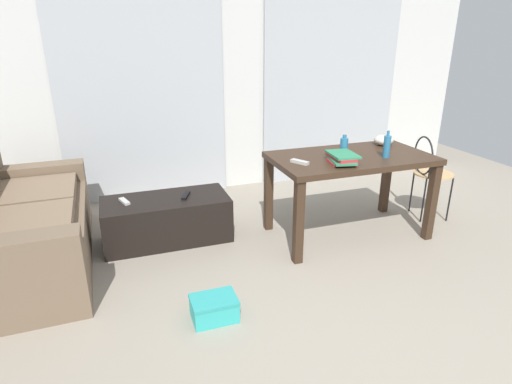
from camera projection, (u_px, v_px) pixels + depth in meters
The scene contains 15 objects.
ground_plane at pixel (314, 257), 3.48m from camera, with size 7.46×7.46×0.00m, color gray.
wall_back at pixel (241, 79), 4.76m from camera, with size 5.78×0.10×2.51m, color silver.
curtains at pixel (244, 91), 4.73m from camera, with size 3.95×0.03×2.27m.
couch at pixel (20, 230), 3.25m from camera, with size 0.92×1.81×0.81m.
coffee_table at pixel (167, 219), 3.72m from camera, with size 1.09×0.50×0.39m.
craft_table at pixel (351, 167), 3.67m from camera, with size 1.38×0.76×0.75m.
wire_chair at pixel (428, 167), 4.08m from camera, with size 0.38×0.40×0.83m.
bottle_near at pixel (344, 147), 3.60m from camera, with size 0.07×0.07×0.18m.
bottle_far at pixel (387, 146), 3.55m from camera, with size 0.06×0.06×0.23m.
bowl at pixel (384, 140), 3.96m from camera, with size 0.18×0.18×0.10m, color beige.
book_stack at pixel (342, 158), 3.41m from camera, with size 0.25×0.32×0.08m.
tv_remote_on_table at pixel (300, 162), 3.41m from camera, with size 0.05×0.16×0.03m, color #B7B7B2.
tv_remote_primary at pixel (124, 201), 3.57m from camera, with size 0.05×0.16×0.02m, color #B7B7B2.
tv_remote_secondary at pixel (186, 195), 3.69m from camera, with size 0.04×0.18×0.02m, color black.
shoebox at pixel (214, 308), 2.71m from camera, with size 0.29×0.21×0.15m.
Camera 1 is at (-1.46, -1.58, 1.74)m, focal length 29.46 mm.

